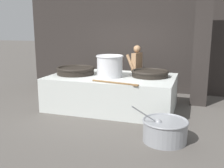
# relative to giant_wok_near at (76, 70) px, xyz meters

# --- Properties ---
(ground_plane) EXTENTS (60.00, 60.00, 0.00)m
(ground_plane) POSITION_rel_giant_wok_near_xyz_m (1.04, 0.05, -0.99)
(ground_plane) COLOR #56514C
(back_wall) EXTENTS (7.59, 0.24, 3.41)m
(back_wall) POSITION_rel_giant_wok_near_xyz_m (1.04, 2.32, 0.72)
(back_wall) COLOR #2D2826
(back_wall) RESTS_ON ground_plane
(support_pillar) EXTENTS (0.44, 0.44, 3.41)m
(support_pillar) POSITION_rel_giant_wok_near_xyz_m (3.27, 1.13, 0.72)
(support_pillar) COLOR #2D2826
(support_pillar) RESTS_ON ground_plane
(hearth_platform) EXTENTS (3.30, 1.97, 0.88)m
(hearth_platform) POSITION_rel_giant_wok_near_xyz_m (1.04, 0.05, -0.55)
(hearth_platform) COLOR silver
(hearth_platform) RESTS_ON ground_plane
(giant_wok_near) EXTENTS (1.05, 1.05, 0.20)m
(giant_wok_near) POSITION_rel_giant_wok_near_xyz_m (0.00, 0.00, 0.00)
(giant_wok_near) COLOR black
(giant_wok_near) RESTS_ON hearth_platform
(giant_wok_far) EXTENTS (0.98, 0.98, 0.17)m
(giant_wok_far) POSITION_rel_giant_wok_near_xyz_m (2.01, 0.27, -0.02)
(giant_wok_far) COLOR black
(giant_wok_far) RESTS_ON hearth_platform
(stock_pot) EXTENTS (0.71, 0.71, 0.56)m
(stock_pot) POSITION_rel_giant_wok_near_xyz_m (1.02, -0.08, 0.18)
(stock_pot) COLOR silver
(stock_pot) RESTS_ON hearth_platform
(stirring_paddle) EXTENTS (1.17, 0.27, 0.04)m
(stirring_paddle) POSITION_rel_giant_wok_near_xyz_m (1.45, -0.84, -0.09)
(stirring_paddle) COLOR brown
(stirring_paddle) RESTS_ON hearth_platform
(cook) EXTENTS (0.44, 0.63, 1.60)m
(cook) POSITION_rel_giant_wok_near_xyz_m (1.38, 1.48, -0.12)
(cook) COLOR #9E7551
(cook) RESTS_ON ground_plane
(prep_bowl_vegetables) EXTENTS (1.01, 0.88, 0.78)m
(prep_bowl_vegetables) POSITION_rel_giant_wok_near_xyz_m (2.67, -1.69, -0.75)
(prep_bowl_vegetables) COLOR gray
(prep_bowl_vegetables) RESTS_ON ground_plane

